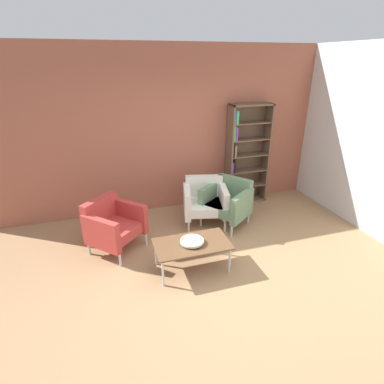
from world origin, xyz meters
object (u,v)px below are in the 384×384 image
Objects in this scene: armchair_corner_red at (113,224)px; armchair_spare_guest at (227,201)px; decorative_bowl at (192,241)px; bookshelf_tall at (244,155)px; armchair_by_bookshelf at (205,200)px; coffee_table_low at (192,245)px.

armchair_corner_red is 1.93m from armchair_spare_guest.
armchair_corner_red and armchair_spare_guest have the same top height.
armchair_spare_guest reaches higher than decorative_bowl.
bookshelf_tall is 2.01× the size of armchair_spare_guest.
bookshelf_tall is 1.32m from armchair_by_bookshelf.
armchair_by_bookshelf is 0.38m from armchair_spare_guest.
armchair_by_bookshelf is 1.61m from armchair_corner_red.
bookshelf_tall reaches higher than armchair_spare_guest.
bookshelf_tall reaches higher than armchair_corner_red.
armchair_spare_guest is (-0.66, -0.79, -0.54)m from bookshelf_tall.
coffee_table_low is 1.06× the size of armchair_spare_guest.
armchair_corner_red is at bearing 140.10° from coffee_table_low.
armchair_spare_guest is (1.92, 0.23, 0.00)m from armchair_corner_red.
armchair_by_bookshelf is (0.60, 1.19, -0.02)m from decorative_bowl.
bookshelf_tall reaches higher than armchair_by_bookshelf.
coffee_table_low is at bearing -21.80° from decorative_bowl.
decorative_bowl is (-1.62, -1.83, -0.52)m from bookshelf_tall.
armchair_corner_red is (-0.96, 0.81, -0.02)m from decorative_bowl.
bookshelf_tall is 2.25× the size of armchair_by_bookshelf.
armchair_spare_guest is at bearing -9.03° from armchair_by_bookshelf.
bookshelf_tall is 2.00× the size of armchair_corner_red.
coffee_table_low is at bearing -78.93° from armchair_spare_guest.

